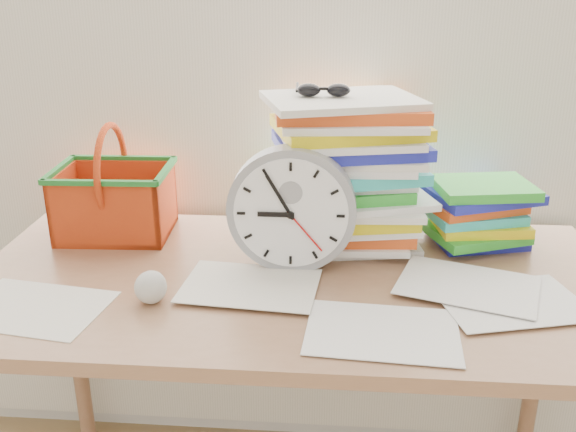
# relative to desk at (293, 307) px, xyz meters

# --- Properties ---
(curtain) EXTENTS (2.40, 0.01, 2.50)m
(curtain) POSITION_rel_desk_xyz_m (0.00, 0.38, 0.62)
(curtain) COLOR white
(curtain) RESTS_ON room_shell
(desk) EXTENTS (1.40, 0.70, 0.75)m
(desk) POSITION_rel_desk_xyz_m (0.00, 0.00, 0.00)
(desk) COLOR #8F6243
(desk) RESTS_ON ground
(paper_stack) EXTENTS (0.40, 0.35, 0.36)m
(paper_stack) POSITION_rel_desk_xyz_m (0.11, 0.20, 0.25)
(paper_stack) COLOR white
(paper_stack) RESTS_ON desk
(clock) EXTENTS (0.28, 0.06, 0.28)m
(clock) POSITION_rel_desk_xyz_m (-0.01, 0.05, 0.21)
(clock) COLOR gray
(clock) RESTS_ON desk
(sunglasses) EXTENTS (0.14, 0.12, 0.03)m
(sunglasses) POSITION_rel_desk_xyz_m (0.05, 0.19, 0.45)
(sunglasses) COLOR black
(sunglasses) RESTS_ON paper_stack
(book_stack) EXTENTS (0.31, 0.27, 0.16)m
(book_stack) POSITION_rel_desk_xyz_m (0.42, 0.22, 0.15)
(book_stack) COLOR white
(book_stack) RESTS_ON desk
(basket) EXTENTS (0.28, 0.22, 0.27)m
(basket) POSITION_rel_desk_xyz_m (-0.46, 0.21, 0.21)
(basket) COLOR #DB4615
(basket) RESTS_ON desk
(crumpled_ball) EXTENTS (0.07, 0.07, 0.07)m
(crumpled_ball) POSITION_rel_desk_xyz_m (-0.27, -0.13, 0.11)
(crumpled_ball) COLOR silver
(crumpled_ball) RESTS_ON desk
(scattered_papers) EXTENTS (1.26, 0.42, 0.02)m
(scattered_papers) POSITION_rel_desk_xyz_m (0.00, 0.00, 0.08)
(scattered_papers) COLOR white
(scattered_papers) RESTS_ON desk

